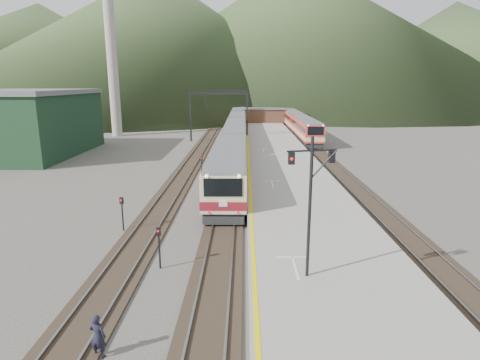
{
  "coord_description": "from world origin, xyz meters",
  "views": [
    {
      "loc": [
        1.39,
        -11.3,
        9.44
      ],
      "look_at": [
        1.04,
        19.35,
        2.0
      ],
      "focal_mm": 30.0,
      "sensor_mm": 36.0,
      "label": 1
    }
  ],
  "objects_px": {
    "second_train": "(298,124)",
    "signal_mast": "(310,193)",
    "worker": "(98,336)",
    "main_train": "(237,122)"
  },
  "relations": [
    {
      "from": "worker",
      "to": "main_train",
      "type": "bearing_deg",
      "value": -79.96
    },
    {
      "from": "second_train",
      "to": "signal_mast",
      "type": "distance_m",
      "value": 59.99
    },
    {
      "from": "main_train",
      "to": "worker",
      "type": "relative_size",
      "value": 64.54
    },
    {
      "from": "second_train",
      "to": "signal_mast",
      "type": "relative_size",
      "value": 6.01
    },
    {
      "from": "signal_mast",
      "to": "worker",
      "type": "distance_m",
      "value": 9.89
    },
    {
      "from": "second_train",
      "to": "worker",
      "type": "height_order",
      "value": "second_train"
    },
    {
      "from": "main_train",
      "to": "second_train",
      "type": "relative_size",
      "value": 2.8
    },
    {
      "from": "signal_mast",
      "to": "worker",
      "type": "bearing_deg",
      "value": -151.71
    },
    {
      "from": "second_train",
      "to": "worker",
      "type": "distance_m",
      "value": 65.55
    },
    {
      "from": "second_train",
      "to": "signal_mast",
      "type": "bearing_deg",
      "value": -96.98
    }
  ]
}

